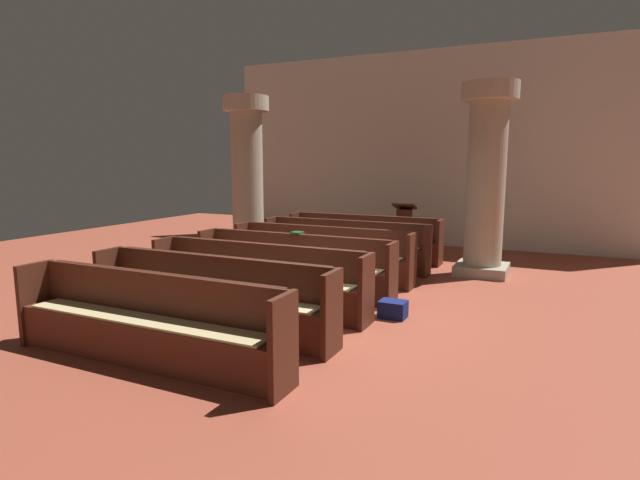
% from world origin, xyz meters
% --- Properties ---
extents(ground_plane, '(19.20, 19.20, 0.00)m').
position_xyz_m(ground_plane, '(0.00, 0.00, 0.00)').
color(ground_plane, '#9E4733').
extents(back_wall, '(10.00, 0.16, 4.50)m').
position_xyz_m(back_wall, '(0.00, 6.08, 2.25)').
color(back_wall, silver).
rests_on(back_wall, ground).
extents(pew_row_0, '(3.17, 0.46, 0.88)m').
position_xyz_m(pew_row_0, '(-0.65, 3.66, 0.47)').
color(pew_row_0, '#4C2316').
rests_on(pew_row_0, ground).
extents(pew_row_1, '(3.17, 0.46, 0.88)m').
position_xyz_m(pew_row_1, '(-0.65, 2.65, 0.47)').
color(pew_row_1, '#4C2316').
rests_on(pew_row_1, ground).
extents(pew_row_2, '(3.17, 0.47, 0.88)m').
position_xyz_m(pew_row_2, '(-0.65, 1.65, 0.47)').
color(pew_row_2, '#4C2316').
rests_on(pew_row_2, ground).
extents(pew_row_3, '(3.17, 0.46, 0.88)m').
position_xyz_m(pew_row_3, '(-0.65, 0.65, 0.47)').
color(pew_row_3, '#4C2316').
rests_on(pew_row_3, ground).
extents(pew_row_4, '(3.17, 0.46, 0.88)m').
position_xyz_m(pew_row_4, '(-0.65, -0.36, 0.47)').
color(pew_row_4, '#4C2316').
rests_on(pew_row_4, ground).
extents(pew_row_5, '(3.17, 0.47, 0.88)m').
position_xyz_m(pew_row_5, '(-0.65, -1.36, 0.47)').
color(pew_row_5, '#4C2316').
rests_on(pew_row_5, ground).
extents(pew_row_6, '(3.17, 0.46, 0.88)m').
position_xyz_m(pew_row_6, '(-0.65, -2.37, 0.47)').
color(pew_row_6, '#4C2316').
rests_on(pew_row_6, ground).
extents(pillar_aisle_side, '(0.94, 0.94, 3.28)m').
position_xyz_m(pillar_aisle_side, '(1.75, 3.20, 1.71)').
color(pillar_aisle_side, '#9F967E').
rests_on(pillar_aisle_side, ground).
extents(pillar_far_side, '(0.94, 0.94, 3.28)m').
position_xyz_m(pillar_far_side, '(-2.99, 3.01, 1.71)').
color(pillar_far_side, '#9F967E').
rests_on(pillar_far_side, ground).
extents(lectern, '(0.48, 0.45, 1.08)m').
position_xyz_m(lectern, '(-0.11, 4.73, 0.45)').
color(lectern, '#411E13').
rests_on(lectern, ground).
extents(hymn_book, '(0.16, 0.18, 0.03)m').
position_xyz_m(hymn_book, '(-0.67, 0.84, 0.90)').
color(hymn_book, '#194723').
rests_on(hymn_book, pew_row_3).
extents(kneeler_box_navy, '(0.34, 0.26, 0.22)m').
position_xyz_m(kneeler_box_navy, '(1.10, 0.10, 0.11)').
color(kneeler_box_navy, navy).
rests_on(kneeler_box_navy, ground).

